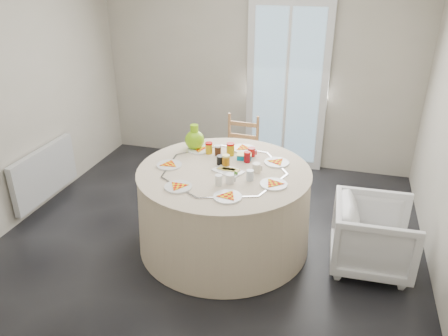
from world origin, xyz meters
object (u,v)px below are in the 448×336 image
(radiator, at_px, (45,173))
(green_pitcher, at_px, (195,141))
(armchair, at_px, (375,228))
(table, at_px, (224,209))
(wooden_chair, at_px, (239,153))

(radiator, bearing_deg, green_pitcher, 6.53)
(armchair, relative_size, green_pitcher, 2.77)
(table, bearing_deg, wooden_chair, 97.09)
(wooden_chair, height_order, green_pitcher, green_pitcher)
(wooden_chair, xyz_separation_m, armchair, (1.48, -1.07, -0.08))
(radiator, distance_m, green_pitcher, 1.76)
(green_pitcher, bearing_deg, radiator, -175.69)
(radiator, height_order, armchair, armchair)
(radiator, bearing_deg, table, -5.10)
(table, bearing_deg, armchair, 1.03)
(table, relative_size, green_pitcher, 6.49)
(wooden_chair, bearing_deg, table, -79.73)
(radiator, xyz_separation_m, green_pitcher, (1.68, 0.19, 0.49))
(table, distance_m, wooden_chair, 1.10)
(table, distance_m, armchair, 1.34)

